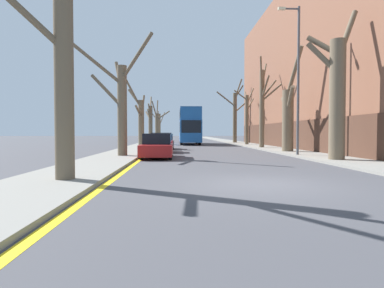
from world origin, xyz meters
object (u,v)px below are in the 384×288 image
(street_tree_left_5, at_px, (159,126))
(parked_car_1, at_px, (162,143))
(street_tree_left_3, at_px, (150,123))
(street_tree_right_4, at_px, (235,115))
(street_tree_right_2, at_px, (263,104))
(parked_car_0, at_px, (157,146))
(parked_car_2, at_px, (164,142))
(street_tree_left_1, at_px, (121,103))
(street_tree_right_0, at_px, (337,94))
(street_tree_left_2, at_px, (140,119))
(street_tree_right_1, at_px, (288,116))
(street_tree_right_3, at_px, (247,116))
(street_tree_left_0, at_px, (63,51))
(lamp_post, at_px, (297,74))
(street_tree_left_4, at_px, (157,125))
(double_decker_bus, at_px, (190,124))

(street_tree_left_5, bearing_deg, parked_car_1, -86.81)
(street_tree_left_3, height_order, street_tree_right_4, street_tree_right_4)
(street_tree_right_2, relative_size, parked_car_0, 1.85)
(parked_car_2, bearing_deg, parked_car_1, -90.00)
(street_tree_left_1, height_order, parked_car_1, street_tree_left_1)
(street_tree_right_4, bearing_deg, street_tree_right_0, -89.91)
(street_tree_left_2, height_order, street_tree_right_1, street_tree_right_1)
(street_tree_left_1, xyz_separation_m, street_tree_right_3, (11.82, 19.80, 0.18))
(street_tree_right_3, bearing_deg, street_tree_left_2, -145.35)
(street_tree_left_5, relative_size, parked_car_1, 1.46)
(street_tree_left_0, relative_size, street_tree_right_4, 0.88)
(street_tree_right_0, xyz_separation_m, street_tree_right_4, (-0.05, 30.86, 0.57))
(street_tree_right_1, distance_m, lamp_post, 4.73)
(street_tree_left_0, height_order, street_tree_left_4, street_tree_left_0)
(street_tree_right_1, distance_m, parked_car_0, 10.83)
(street_tree_left_4, relative_size, double_decker_bus, 0.64)
(street_tree_left_4, relative_size, street_tree_right_4, 0.75)
(street_tree_left_4, xyz_separation_m, street_tree_right_2, (11.32, -22.44, 1.41))
(street_tree_left_2, xyz_separation_m, street_tree_right_3, (11.88, 8.21, 0.71))
(parked_car_0, relative_size, parked_car_1, 1.17)
(street_tree_left_3, distance_m, parked_car_0, 23.98)
(street_tree_left_0, bearing_deg, lamp_post, 45.33)
(street_tree_left_2, xyz_separation_m, lamp_post, (11.03, -11.28, 2.40))
(street_tree_right_3, height_order, parked_car_0, street_tree_right_3)
(double_decker_bus, bearing_deg, street_tree_right_4, 28.56)
(street_tree_right_2, xyz_separation_m, street_tree_right_3, (0.25, 8.51, -0.72))
(street_tree_left_3, height_order, parked_car_1, street_tree_left_3)
(street_tree_left_4, xyz_separation_m, parked_car_2, (1.99, -23.38, -2.14))
(street_tree_right_3, bearing_deg, street_tree_right_0, -90.20)
(street_tree_right_2, bearing_deg, parked_car_2, -174.24)
(parked_car_0, bearing_deg, street_tree_left_2, 100.81)
(street_tree_right_2, height_order, double_decker_bus, street_tree_right_2)
(street_tree_left_3, distance_m, lamp_post, 25.66)
(street_tree_left_1, bearing_deg, street_tree_right_1, 20.12)
(street_tree_left_5, xyz_separation_m, street_tree_right_2, (11.57, -34.16, 1.34))
(street_tree_left_2, relative_size, parked_car_0, 1.49)
(street_tree_right_4, xyz_separation_m, double_decker_bus, (-6.62, -3.60, -1.50))
(double_decker_bus, distance_m, lamp_post, 24.31)
(street_tree_left_5, relative_size, double_decker_bus, 0.54)
(street_tree_right_3, height_order, double_decker_bus, street_tree_right_3)
(street_tree_left_4, distance_m, double_decker_bus, 11.09)
(street_tree_left_1, bearing_deg, street_tree_left_5, 90.00)
(double_decker_bus, distance_m, parked_car_1, 18.78)
(street_tree_left_1, bearing_deg, lamp_post, 1.65)
(street_tree_left_4, bearing_deg, street_tree_right_3, -50.29)
(street_tree_right_0, bearing_deg, parked_car_2, 124.45)
(parked_car_1, relative_size, lamp_post, 0.42)
(street_tree_right_0, bearing_deg, street_tree_right_4, 90.09)
(street_tree_left_3, height_order, lamp_post, lamp_post)
(parked_car_2, xyz_separation_m, lamp_post, (8.74, -10.04, 4.52))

